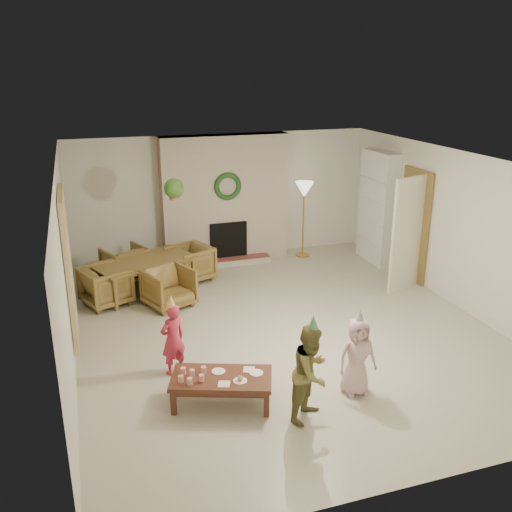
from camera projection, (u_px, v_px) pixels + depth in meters
name	position (u px, v px, depth m)	size (l,w,h in m)	color
floor	(283.00, 328.00, 8.41)	(7.00, 7.00, 0.00)	#B7B29E
ceiling	(286.00, 163.00, 7.59)	(7.00, 7.00, 0.00)	white
wall_back	(222.00, 197.00, 11.14)	(7.00, 7.00, 0.00)	silver
wall_front	(427.00, 370.00, 4.85)	(7.00, 7.00, 0.00)	silver
wall_left	(65.00, 272.00, 7.12)	(7.00, 7.00, 0.00)	silver
wall_right	(460.00, 231.00, 8.87)	(7.00, 7.00, 0.00)	silver
fireplace_mass	(225.00, 199.00, 10.96)	(2.50, 0.40, 2.50)	#582417
fireplace_hearth	(231.00, 262.00, 11.04)	(1.60, 0.30, 0.12)	maroon
fireplace_firebox	(228.00, 240.00, 11.06)	(0.75, 0.12, 0.75)	black
fireplace_wreath	(228.00, 186.00, 10.65)	(0.54, 0.54, 0.10)	#19431C
floor_lamp_base	(302.00, 255.00, 11.55)	(0.29, 0.29, 0.03)	gold
floor_lamp_post	(303.00, 222.00, 11.32)	(0.03, 0.03, 1.40)	gold
floor_lamp_shade	(304.00, 189.00, 11.10)	(0.37, 0.37, 0.31)	beige
bookshelf_carcass	(378.00, 207.00, 10.94)	(0.30, 1.00, 2.20)	white
bookshelf_shelf_a	(375.00, 239.00, 11.15)	(0.30, 0.92, 0.03)	white
bookshelf_shelf_b	(376.00, 220.00, 11.02)	(0.30, 0.92, 0.03)	white
bookshelf_shelf_c	(377.00, 200.00, 10.89)	(0.30, 0.92, 0.03)	white
bookshelf_shelf_d	(379.00, 180.00, 10.75)	(0.30, 0.92, 0.03)	white
books_row_lower	(378.00, 234.00, 10.96)	(0.20, 0.40, 0.24)	#B73921
books_row_mid	(374.00, 212.00, 11.01)	(0.20, 0.44, 0.24)	navy
books_row_upper	(380.00, 195.00, 10.75)	(0.20, 0.36, 0.22)	#A36823
door_frame	(414.00, 225.00, 10.01)	(0.05, 0.86, 2.04)	brown
door_leaf	(407.00, 234.00, 9.57)	(0.05, 0.80, 2.00)	beige
curtain_panel	(69.00, 267.00, 7.31)	(0.06, 1.20, 2.00)	beige
dining_table	(146.00, 277.00, 9.60)	(1.68, 0.94, 0.59)	brown
dining_chair_near	(169.00, 288.00, 9.06)	(0.70, 0.72, 0.65)	brown
dining_chair_far	(125.00, 264.00, 10.11)	(0.70, 0.72, 0.65)	brown
dining_chair_left	(106.00, 286.00, 9.13)	(0.70, 0.72, 0.65)	brown
dining_chair_right	(190.00, 263.00, 10.15)	(0.70, 0.72, 0.65)	brown
hanging_plant_cord	(173.00, 174.00, 8.67)	(0.01, 0.01, 0.70)	tan
hanging_plant_pot	(174.00, 196.00, 8.78)	(0.16, 0.16, 0.12)	#AB3E37
hanging_plant_foliage	(174.00, 188.00, 8.74)	(0.32, 0.32, 0.32)	#254B19
coffee_table_top	(221.00, 378.00, 6.44)	(1.16, 0.58, 0.05)	#512A1B
coffee_table_apron	(222.00, 383.00, 6.46)	(1.07, 0.49, 0.07)	#512A1B
coffee_leg_fl	(173.00, 403.00, 6.29)	(0.06, 0.06, 0.30)	#512A1B
coffee_leg_fr	(267.00, 404.00, 6.26)	(0.06, 0.06, 0.30)	#512A1B
coffee_leg_bl	(180.00, 380.00, 6.74)	(0.06, 0.06, 0.30)	#512A1B
coffee_leg_br	(267.00, 382.00, 6.70)	(0.06, 0.06, 0.30)	#512A1B
cup_a	(181.00, 379.00, 6.30)	(0.06, 0.06, 0.08)	white
cup_b	(183.00, 371.00, 6.47)	(0.06, 0.06, 0.08)	white
cup_c	(190.00, 381.00, 6.26)	(0.06, 0.06, 0.08)	white
cup_d	(192.00, 373.00, 6.43)	(0.06, 0.06, 0.08)	white
cup_e	(202.00, 378.00, 6.32)	(0.06, 0.06, 0.08)	white
cup_f	(204.00, 370.00, 6.49)	(0.06, 0.06, 0.08)	white
plate_a	(218.00, 371.00, 6.53)	(0.16, 0.16, 0.01)	white
plate_b	(240.00, 381.00, 6.34)	(0.16, 0.16, 0.01)	white
plate_c	(256.00, 373.00, 6.50)	(0.16, 0.16, 0.01)	white
food_scoop	(240.00, 378.00, 6.33)	(0.06, 0.06, 0.06)	tan
napkin_left	(224.00, 384.00, 6.28)	(0.13, 0.13, 0.01)	beige
napkin_right	(249.00, 369.00, 6.57)	(0.13, 0.13, 0.01)	beige
child_red	(173.00, 339.00, 7.03)	(0.35, 0.23, 0.96)	#B1253A
party_hat_red	(171.00, 302.00, 6.86)	(0.13, 0.13, 0.18)	#CFD045
child_plaid	(311.00, 372.00, 6.12)	(0.55, 0.43, 1.13)	#955B28
party_hat_plaid	(313.00, 323.00, 5.92)	(0.13, 0.13, 0.18)	#45A159
child_pink	(357.00, 356.00, 6.61)	(0.48, 0.31, 0.98)	beige
party_hat_pink	(360.00, 316.00, 6.44)	(0.13, 0.13, 0.18)	#AAA8AF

